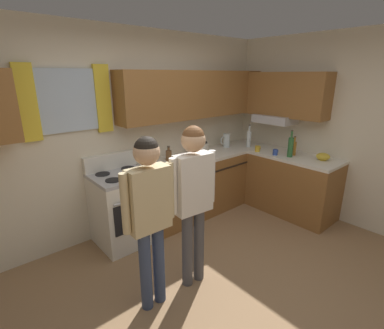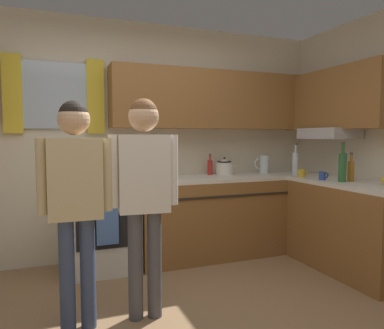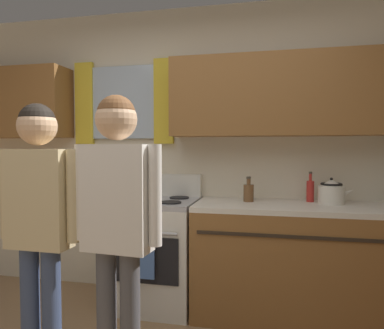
% 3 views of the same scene
% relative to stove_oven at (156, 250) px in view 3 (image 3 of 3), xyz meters
% --- Properties ---
extents(back_wall_unit, '(4.60, 0.42, 2.60)m').
position_rel_stove_oven_xyz_m(back_wall_unit, '(0.40, 0.28, 1.01)').
color(back_wall_unit, beige).
rests_on(back_wall_unit, ground).
extents(stove_oven, '(0.68, 0.67, 1.10)m').
position_rel_stove_oven_xyz_m(stove_oven, '(0.00, 0.00, 0.00)').
color(stove_oven, silver).
rests_on(stove_oven, ground).
extents(bottle_sauce_red, '(0.06, 0.06, 0.25)m').
position_rel_stove_oven_xyz_m(bottle_sauce_red, '(1.26, 0.17, 0.53)').
color(bottle_sauce_red, red).
rests_on(bottle_sauce_red, kitchen_counter_run).
extents(bottle_squat_brown, '(0.08, 0.08, 0.21)m').
position_rel_stove_oven_xyz_m(bottle_squat_brown, '(0.77, 0.08, 0.51)').
color(bottle_squat_brown, brown).
rests_on(bottle_squat_brown, kitchen_counter_run).
extents(stovetop_kettle, '(0.27, 0.20, 0.21)m').
position_rel_stove_oven_xyz_m(stovetop_kettle, '(1.42, 0.10, 0.53)').
color(stovetop_kettle, silver).
rests_on(stovetop_kettle, kitchen_counter_run).
extents(adult_left, '(0.49, 0.21, 1.59)m').
position_rel_stove_oven_xyz_m(adult_left, '(-0.32, -1.13, 0.53)').
color(adult_left, '#38476B').
rests_on(adult_left, ground).
extents(adult_in_plaid, '(0.50, 0.22, 1.62)m').
position_rel_stove_oven_xyz_m(adult_in_plaid, '(0.16, -1.14, 0.55)').
color(adult_in_plaid, '#4C4C51').
rests_on(adult_in_plaid, ground).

